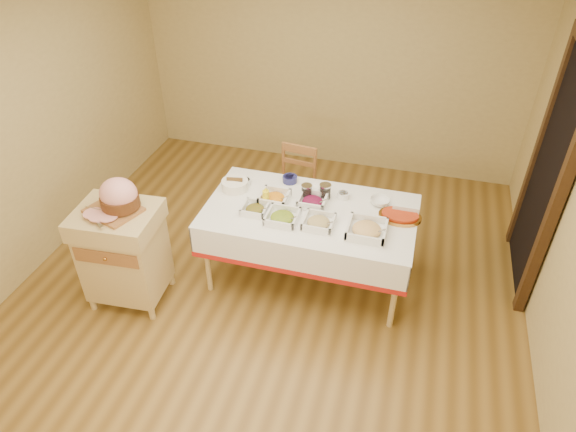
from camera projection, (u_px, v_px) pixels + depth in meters
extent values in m
plane|color=brown|center=(268.00, 291.00, 4.71)|extent=(5.00, 5.00, 0.00)
plane|color=tan|center=(331.00, 61.00, 5.89)|extent=(4.50, 0.00, 4.50)
plane|color=tan|center=(18.00, 133.00, 4.44)|extent=(0.00, 5.00, 5.00)
cube|color=black|center=(548.00, 178.00, 4.31)|extent=(0.06, 0.90, 2.10)
cube|color=#382212|center=(554.00, 211.00, 3.92)|extent=(0.08, 0.10, 2.10)
cube|color=#382212|center=(539.00, 150.00, 4.70)|extent=(0.08, 0.10, 2.10)
cube|color=tan|center=(310.00, 213.00, 4.45)|extent=(1.80, 1.00, 0.04)
cylinder|color=tan|center=(207.00, 260.00, 4.52)|extent=(0.05, 0.05, 0.71)
cylinder|color=tan|center=(240.00, 207.00, 5.18)|extent=(0.05, 0.05, 0.71)
cylinder|color=tan|center=(394.00, 296.00, 4.16)|extent=(0.05, 0.05, 0.71)
cylinder|color=tan|center=(404.00, 234.00, 4.82)|extent=(0.05, 0.05, 0.71)
cube|color=white|center=(310.00, 211.00, 4.43)|extent=(1.82, 1.02, 0.01)
cube|color=tan|center=(125.00, 258.00, 4.41)|extent=(0.65, 0.55, 0.66)
cube|color=tan|center=(116.00, 220.00, 4.16)|extent=(0.70, 0.60, 0.17)
cube|color=#996232|center=(103.00, 258.00, 4.07)|extent=(0.55, 0.05, 0.13)
sphere|color=#B77D33|center=(103.00, 259.00, 4.07)|extent=(0.03, 0.03, 0.03)
cylinder|color=tan|center=(93.00, 302.00, 4.52)|extent=(0.06, 0.06, 0.11)
cylinder|color=tan|center=(119.00, 269.00, 4.86)|extent=(0.06, 0.06, 0.11)
cylinder|color=tan|center=(149.00, 314.00, 4.40)|extent=(0.06, 0.06, 0.11)
cylinder|color=tan|center=(172.00, 280.00, 4.74)|extent=(0.06, 0.06, 0.11)
cube|color=#996232|center=(293.00, 192.00, 5.24)|extent=(0.44, 0.43, 0.03)
cylinder|color=#996232|center=(271.00, 215.00, 5.30)|extent=(0.03, 0.03, 0.43)
cylinder|color=#996232|center=(284.00, 198.00, 5.55)|extent=(0.03, 0.03, 0.43)
cylinder|color=#996232|center=(302.00, 223.00, 5.19)|extent=(0.03, 0.03, 0.43)
cylinder|color=#996232|center=(314.00, 205.00, 5.45)|extent=(0.03, 0.03, 0.43)
cylinder|color=#996232|center=(283.00, 163.00, 5.29)|extent=(0.03, 0.03, 0.46)
cylinder|color=#996232|center=(315.00, 169.00, 5.19)|extent=(0.03, 0.03, 0.46)
cube|color=#996232|center=(299.00, 149.00, 5.13)|extent=(0.36, 0.07, 0.09)
cube|color=#996232|center=(114.00, 210.00, 4.11)|extent=(0.40, 0.32, 0.03)
ellipsoid|color=pink|center=(118.00, 194.00, 4.04)|extent=(0.30, 0.27, 0.26)
cylinder|color=#4F2A12|center=(120.00, 201.00, 4.08)|extent=(0.31, 0.31, 0.10)
cube|color=silver|center=(96.00, 219.00, 3.98)|extent=(0.25, 0.11, 0.00)
cylinder|color=silver|center=(101.00, 210.00, 4.07)|extent=(0.29, 0.09, 0.01)
cube|color=white|center=(255.00, 211.00, 4.41)|extent=(0.21, 0.21, 0.01)
ellipsoid|color=#9C3011|center=(255.00, 209.00, 4.40)|extent=(0.16, 0.16, 0.06)
cylinder|color=silver|center=(259.00, 211.00, 4.37)|extent=(0.13, 0.01, 0.09)
cube|color=white|center=(282.00, 220.00, 4.31)|extent=(0.26, 0.26, 0.02)
ellipsoid|color=#B79E17|center=(282.00, 217.00, 4.29)|extent=(0.20, 0.20, 0.07)
cylinder|color=silver|center=(288.00, 220.00, 4.26)|extent=(0.15, 0.01, 0.11)
cube|color=white|center=(318.00, 225.00, 4.25)|extent=(0.25, 0.25, 0.01)
ellipsoid|color=tan|center=(319.00, 222.00, 4.24)|extent=(0.19, 0.19, 0.07)
cylinder|color=silver|center=(324.00, 225.00, 4.21)|extent=(0.14, 0.01, 0.10)
cube|color=white|center=(366.00, 232.00, 4.17)|extent=(0.31, 0.31, 0.02)
ellipsoid|color=tan|center=(367.00, 229.00, 4.15)|extent=(0.24, 0.24, 0.08)
cylinder|color=silver|center=(375.00, 233.00, 4.11)|extent=(0.16, 0.01, 0.12)
cube|color=white|center=(274.00, 200.00, 4.54)|extent=(0.25, 0.25, 0.02)
ellipsoid|color=orange|center=(274.00, 198.00, 4.53)|extent=(0.19, 0.19, 0.07)
cylinder|color=silver|center=(279.00, 200.00, 4.49)|extent=(0.16, 0.01, 0.12)
cube|color=white|center=(312.00, 204.00, 4.50)|extent=(0.24, 0.24, 0.02)
ellipsoid|color=maroon|center=(313.00, 201.00, 4.49)|extent=(0.18, 0.18, 0.06)
cylinder|color=silver|center=(318.00, 203.00, 4.45)|extent=(0.16, 0.01, 0.12)
cylinder|color=white|center=(245.00, 182.00, 4.76)|extent=(0.11, 0.11, 0.05)
cylinder|color=black|center=(245.00, 180.00, 4.75)|extent=(0.09, 0.09, 0.02)
cylinder|color=navy|center=(290.00, 179.00, 4.79)|extent=(0.14, 0.14, 0.06)
cylinder|color=maroon|center=(290.00, 177.00, 4.78)|extent=(0.11, 0.11, 0.02)
cylinder|color=white|center=(343.00, 195.00, 4.57)|extent=(0.11, 0.11, 0.06)
cylinder|color=orange|center=(343.00, 193.00, 4.56)|extent=(0.09, 0.09, 0.02)
imported|color=white|center=(314.00, 188.00, 4.69)|extent=(0.14, 0.14, 0.03)
imported|color=white|center=(380.00, 201.00, 4.49)|extent=(0.18, 0.18, 0.05)
cylinder|color=silver|center=(307.00, 192.00, 4.57)|extent=(0.09, 0.09, 0.11)
cylinder|color=silver|center=(307.00, 186.00, 4.53)|extent=(0.10, 0.10, 0.01)
cylinder|color=black|center=(307.00, 193.00, 4.57)|extent=(0.08, 0.08, 0.08)
cylinder|color=silver|center=(325.00, 192.00, 4.56)|extent=(0.10, 0.10, 0.12)
cylinder|color=silver|center=(325.00, 185.00, 4.52)|extent=(0.11, 0.11, 0.01)
cylinder|color=black|center=(325.00, 193.00, 4.57)|extent=(0.08, 0.08, 0.09)
cylinder|color=yellow|center=(266.00, 198.00, 4.46)|extent=(0.06, 0.06, 0.15)
cone|color=yellow|center=(266.00, 189.00, 4.40)|extent=(0.04, 0.04, 0.04)
cylinder|color=white|center=(235.00, 185.00, 4.68)|extent=(0.25, 0.25, 0.09)
cube|color=white|center=(406.00, 208.00, 4.45)|extent=(0.23, 0.23, 0.01)
cube|color=white|center=(406.00, 206.00, 4.45)|extent=(0.23, 0.23, 0.01)
cube|color=white|center=(407.00, 205.00, 4.44)|extent=(0.23, 0.23, 0.01)
cube|color=white|center=(407.00, 204.00, 4.43)|extent=(0.23, 0.23, 0.01)
cube|color=white|center=(407.00, 202.00, 4.42)|extent=(0.23, 0.23, 0.01)
cube|color=white|center=(407.00, 201.00, 4.41)|extent=(0.23, 0.23, 0.01)
ellipsoid|color=#B77D33|center=(400.00, 217.00, 4.33)|extent=(0.36, 0.26, 0.03)
ellipsoid|color=#B33513|center=(400.00, 215.00, 4.32)|extent=(0.31, 0.22, 0.04)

